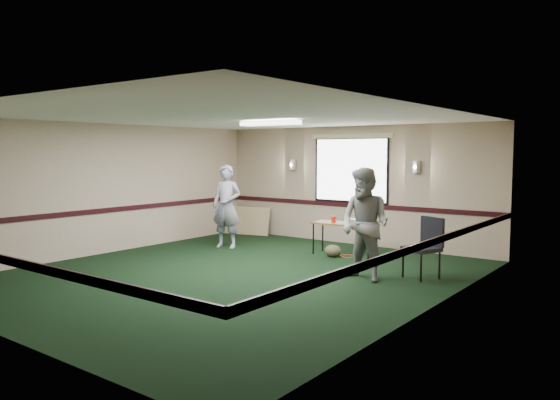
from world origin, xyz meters
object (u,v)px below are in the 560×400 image
Objects in this scene: folding_table at (345,225)px; conference_chair at (426,243)px; person_right at (365,224)px; person_left at (227,206)px; projector at (354,221)px.

conference_chair reaches higher than folding_table.
person_right reaches higher than conference_chair.
person_left is (-4.66, 0.15, 0.32)m from conference_chair.
person_left reaches higher than conference_chair.
person_left reaches higher than projector.
folding_table is 1.35× the size of conference_chair.
person_left is at bearing -159.26° from conference_chair.
person_right is at bearing -52.19° from projector.
projector is at bearing 175.96° from conference_chair.
conference_chair is 4.68m from person_left.
person_left is at bearing -159.89° from projector.
folding_table is at bearing -166.38° from projector.
projector is 0.15× the size of person_left.
person_right reaches higher than person_left.
person_left is at bearing 175.40° from person_right.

